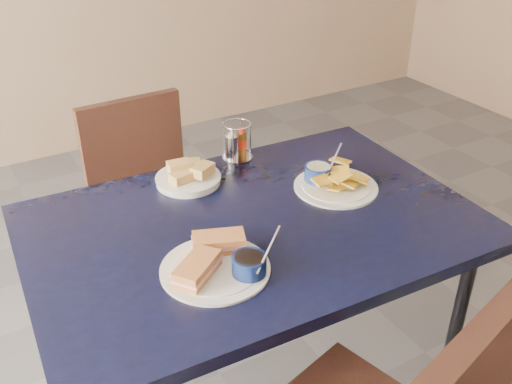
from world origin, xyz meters
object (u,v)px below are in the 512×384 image
dining_table (254,237)px  bread_basket (188,176)px  sandwich_plate (218,262)px  chair_far (148,194)px  plantain_plate (331,181)px  condiment_caddy (236,144)px

dining_table → bread_basket: bearing=102.9°
sandwich_plate → bread_basket: bearing=74.9°
dining_table → sandwich_plate: 0.26m
chair_far → bread_basket: 0.48m
sandwich_plate → bread_basket: sandwich_plate is taller
sandwich_plate → bread_basket: size_ratio=1.46×
sandwich_plate → plantain_plate: bearing=21.7°
chair_far → dining_table: bearing=-83.1°
sandwich_plate → bread_basket: 0.48m
chair_far → bread_basket: size_ratio=4.16×
dining_table → condiment_caddy: size_ratio=9.95×
dining_table → chair_far: (-0.09, 0.71, -0.18)m
plantain_plate → sandwich_plate: bearing=-158.3°
dining_table → bread_basket: (-0.07, 0.31, 0.08)m
chair_far → condiment_caddy: 0.50m
dining_table → sandwich_plate: bearing=-142.2°
plantain_plate → condiment_caddy: size_ratio=2.01×
dining_table → sandwich_plate: size_ratio=4.37×
chair_far → plantain_plate: bearing=-58.3°
dining_table → bread_basket: bread_basket is taller
bread_basket → condiment_caddy: bearing=19.7°
dining_table → sandwich_plate: sandwich_plate is taller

